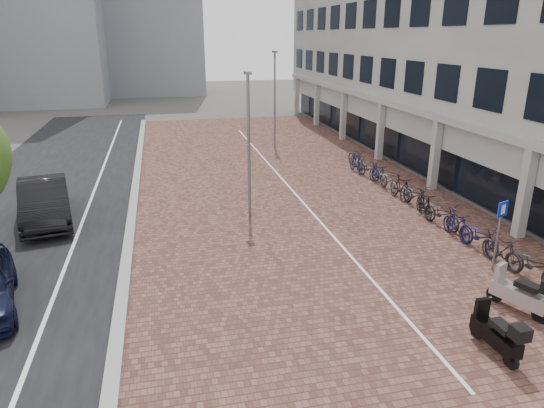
{
  "coord_description": "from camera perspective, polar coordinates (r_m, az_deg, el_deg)",
  "views": [
    {
      "loc": [
        -3.68,
        -9.98,
        7.04
      ],
      "look_at": [
        0.0,
        6.0,
        1.3
      ],
      "focal_mm": 32.02,
      "sensor_mm": 36.0,
      "label": 1
    }
  ],
  "objects": [
    {
      "name": "bike_row",
      "position": [
        21.66,
        16.28,
        0.98
      ],
      "size": [
        1.26,
        15.82,
        1.05
      ],
      "color": "black",
      "rests_on": "ground"
    },
    {
      "name": "lane_line",
      "position": [
        23.31,
        -20.51,
        0.51
      ],
      "size": [
        0.12,
        44.0,
        0.0
      ],
      "primitive_type": "cube",
      "color": "white",
      "rests_on": "street_asphalt"
    },
    {
      "name": "parking_line",
      "position": [
        23.8,
        1.92,
        2.17
      ],
      "size": [
        0.1,
        30.0,
        0.0
      ],
      "primitive_type": "cube",
      "color": "white",
      "rests_on": "plaza_brick"
    },
    {
      "name": "street_asphalt",
      "position": [
        23.68,
        -25.29,
        0.1
      ],
      "size": [
        8.0,
        50.0,
        0.03
      ],
      "primitive_type": "cube",
      "color": "black",
      "rests_on": "ground"
    },
    {
      "name": "plaza_brick",
      "position": [
        23.76,
        1.45,
        2.08
      ],
      "size": [
        14.5,
        42.0,
        0.04
      ],
      "primitive_type": "cube",
      "color": "brown",
      "rests_on": "ground"
    },
    {
      "name": "ground",
      "position": [
        12.75,
        6.26,
        -14.34
      ],
      "size": [
        140.0,
        140.0,
        0.0
      ],
      "primitive_type": "plane",
      "color": "#474442",
      "rests_on": "ground"
    },
    {
      "name": "scooter_mid",
      "position": [
        12.64,
        24.86,
        -13.49
      ],
      "size": [
        0.55,
        1.67,
        1.14
      ],
      "primitive_type": null,
      "rotation": [
        0.0,
        0.0,
        0.02
      ],
      "color": "black",
      "rests_on": "ground"
    },
    {
      "name": "lamp_far",
      "position": [
        31.78,
        0.31,
        12.02
      ],
      "size": [
        0.12,
        0.12,
        6.04
      ],
      "primitive_type": "cylinder",
      "color": "slate",
      "rests_on": "ground"
    },
    {
      "name": "parking_sign",
      "position": [
        16.37,
        25.19,
        -2.28
      ],
      "size": [
        0.46,
        0.21,
        2.31
      ],
      "rotation": [
        0.0,
        0.0,
        0.37
      ],
      "color": "slate",
      "rests_on": "ground"
    },
    {
      "name": "lamp_near",
      "position": [
        19.19,
        -2.74,
        6.65
      ],
      "size": [
        0.12,
        0.12,
        5.69
      ],
      "primitive_type": "cylinder",
      "color": "slate",
      "rests_on": "ground"
    },
    {
      "name": "car_dark",
      "position": [
        21.07,
        -25.18,
        0.28
      ],
      "size": [
        2.76,
        5.33,
        1.67
      ],
      "primitive_type": "imported",
      "rotation": [
        0.0,
        0.0,
        0.2
      ],
      "color": "black",
      "rests_on": "ground"
    },
    {
      "name": "scooter_front",
      "position": [
        14.57,
        27.15,
        -9.2
      ],
      "size": [
        1.18,
        1.86,
        1.22
      ],
      "primitive_type": null,
      "rotation": [
        0.0,
        0.0,
        0.39
      ],
      "color": "#B3B3B8",
      "rests_on": "ground"
    },
    {
      "name": "curb",
      "position": [
        23.1,
        -15.87,
        0.97
      ],
      "size": [
        0.35,
        42.0,
        0.14
      ],
      "primitive_type": "cube",
      "color": "gray",
      "rests_on": "ground"
    },
    {
      "name": "office_building",
      "position": [
        30.89,
        21.08,
        20.71
      ],
      "size": [
        8.4,
        40.0,
        15.0
      ],
      "color": "#ACACA7",
      "rests_on": "ground"
    }
  ]
}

